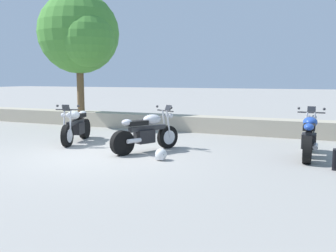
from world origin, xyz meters
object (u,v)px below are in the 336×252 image
at_px(rider_helmet, 161,154).
at_px(motorcycle_blue_far_right, 309,137).
at_px(leafy_tree_far_left, 80,35).
at_px(motorcycle_silver_centre, 147,133).
at_px(motorcycle_white_near_left, 76,126).

bearing_deg(rider_helmet, motorcycle_blue_far_right, 28.17).
distance_m(rider_helmet, leafy_tree_far_left, 7.79).
relative_size(motorcycle_blue_far_right, leafy_tree_far_left, 0.44).
height_order(motorcycle_silver_centre, leafy_tree_far_left, leafy_tree_far_left).
distance_m(motorcycle_silver_centre, rider_helmet, 1.14).
relative_size(motorcycle_silver_centre, leafy_tree_far_left, 0.40).
distance_m(motorcycle_white_near_left, rider_helmet, 3.51).
height_order(motorcycle_silver_centre, rider_helmet, motorcycle_silver_centre).
distance_m(motorcycle_blue_far_right, leafy_tree_far_left, 9.49).
height_order(motorcycle_white_near_left, motorcycle_silver_centre, same).
relative_size(motorcycle_blue_far_right, rider_helmet, 7.37).
bearing_deg(leafy_tree_far_left, rider_helmet, -39.97).
relative_size(motorcycle_white_near_left, rider_helmet, 7.23).
bearing_deg(motorcycle_white_near_left, leafy_tree_far_left, 122.51).
distance_m(motorcycle_blue_far_right, rider_helmet, 3.61).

